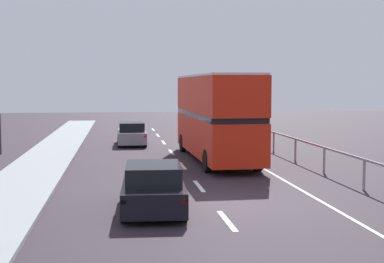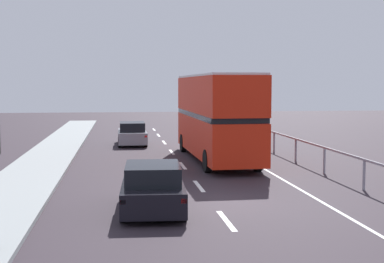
# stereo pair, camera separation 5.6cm
# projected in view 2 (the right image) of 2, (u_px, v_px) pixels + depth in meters

# --- Properties ---
(ground_plane) EXTENTS (75.17, 120.00, 0.10)m
(ground_plane) POSITION_uv_depth(u_px,v_px,m) (212.00, 205.00, 17.50)
(ground_plane) COLOR #2C242B
(lane_paint_markings) EXTENTS (3.69, 46.00, 0.01)m
(lane_paint_markings) POSITION_uv_depth(u_px,v_px,m) (227.00, 163.00, 26.39)
(lane_paint_markings) COLOR silver
(lane_paint_markings) RESTS_ON ground
(bridge_side_railing) EXTENTS (0.10, 42.00, 1.15)m
(bridge_side_railing) POSITION_uv_depth(u_px,v_px,m) (296.00, 142.00, 27.07)
(bridge_side_railing) COLOR gray
(bridge_side_railing) RESTS_ON ground
(double_decker_bus_red) EXTENTS (2.72, 10.61, 4.29)m
(double_decker_bus_red) POSITION_uv_depth(u_px,v_px,m) (216.00, 115.00, 27.24)
(double_decker_bus_red) COLOR red
(double_decker_bus_red) RESTS_ON ground
(hatchback_car_near) EXTENTS (2.02, 4.15, 1.44)m
(hatchback_car_near) POSITION_uv_depth(u_px,v_px,m) (153.00, 188.00, 16.35)
(hatchback_car_near) COLOR black
(hatchback_car_near) RESTS_ON ground
(sedan_car_ahead) EXTENTS (1.80, 4.28, 1.45)m
(sedan_car_ahead) POSITION_uv_depth(u_px,v_px,m) (132.00, 134.00, 34.55)
(sedan_car_ahead) COLOR gray
(sedan_car_ahead) RESTS_ON ground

